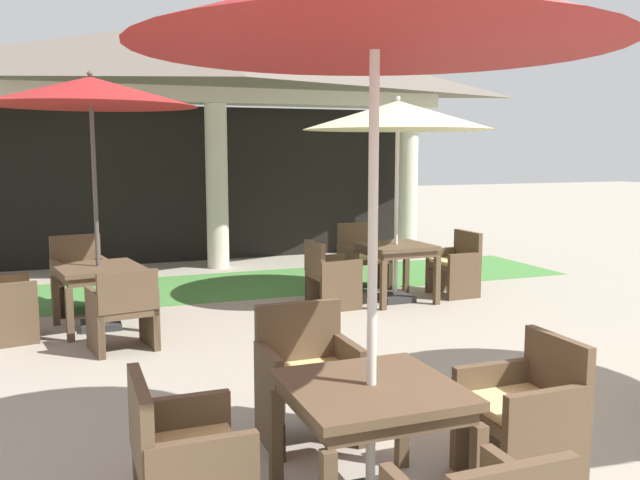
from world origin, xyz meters
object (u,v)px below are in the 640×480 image
object	(u,v)px
patio_umbrella_near_foreground	(398,117)
patio_umbrella_far_back	(375,12)
patio_chair_near_foreground_west	(331,276)
patio_chair_mid_left_south	(123,311)
patio_table_near_foreground	(396,253)
patio_table_far_back	(371,402)
patio_umbrella_mid_left	(91,94)
patio_chair_far_back_west	(185,467)
patio_chair_near_foreground_north	(363,259)
patio_chair_near_foreground_east	(455,266)
patio_chair_far_back_north	(308,378)
patio_table_mid_left	(99,275)
patio_chair_mid_left_north	(80,277)
patio_chair_mid_left_west	(3,302)
terracotta_urn	(344,286)
patio_chair_far_back_east	(524,414)

from	to	relation	value
patio_umbrella_near_foreground	patio_umbrella_far_back	bearing A→B (deg)	-118.46
patio_chair_near_foreground_west	patio_chair_mid_left_south	size ratio (longest dim) A/B	1.02
patio_table_near_foreground	patio_table_far_back	bearing A→B (deg)	-118.46
patio_umbrella_mid_left	patio_chair_far_back_west	world-z (taller)	patio_umbrella_mid_left
patio_umbrella_far_back	patio_chair_near_foreground_west	bearing A→B (deg)	71.00
patio_chair_near_foreground_north	patio_chair_near_foreground_east	world-z (taller)	patio_chair_near_foreground_north
patio_umbrella_mid_left	patio_chair_far_back_north	distance (m)	4.30
patio_umbrella_near_foreground	patio_umbrella_mid_left	xyz separation A→B (m)	(-3.69, -0.07, 0.18)
patio_table_mid_left	patio_chair_far_back_west	world-z (taller)	patio_chair_far_back_west
patio_table_near_foreground	patio_umbrella_near_foreground	xyz separation A→B (m)	(-0.00, -0.00, 1.74)
patio_chair_near_foreground_north	patio_umbrella_mid_left	bearing A→B (deg)	12.90
patio_chair_near_foreground_east	patio_chair_mid_left_north	xyz separation A→B (m)	(-4.79, 0.86, 0.02)
patio_chair_mid_left_north	patio_table_far_back	xyz separation A→B (m)	(1.36, -5.51, 0.20)
patio_chair_mid_left_west	patio_table_far_back	bearing A→B (deg)	15.68
patio_chair_mid_left_south	terracotta_urn	xyz separation A→B (m)	(2.97, 1.47, -0.25)
patio_chair_far_back_east	patio_table_far_back	bearing A→B (deg)	90.00
patio_table_near_foreground	patio_table_far_back	size ratio (longest dim) A/B	0.98
patio_chair_far_back_east	patio_umbrella_far_back	bearing A→B (deg)	90.00
patio_chair_near_foreground_west	patio_table_mid_left	bearing A→B (deg)	-91.89
patio_umbrella_near_foreground	patio_umbrella_far_back	distance (m)	5.26
patio_chair_mid_left_west	patio_chair_far_back_north	distance (m)	3.99
patio_table_mid_left	terracotta_urn	xyz separation A→B (m)	(3.14, 0.51, -0.45)
patio_chair_near_foreground_west	patio_chair_mid_left_south	xyz separation A→B (m)	(-2.58, -0.98, -0.01)
patio_chair_mid_left_west	patio_chair_far_back_east	size ratio (longest dim) A/B	1.04
patio_chair_near_foreground_north	patio_chair_mid_left_north	bearing A→B (deg)	-1.84
patio_umbrella_mid_left	patio_chair_mid_left_south	distance (m)	2.37
patio_chair_near_foreground_east	patio_chair_near_foreground_north	bearing A→B (deg)	44.85
patio_chair_near_foreground_west	patio_chair_near_foreground_north	world-z (taller)	patio_chair_near_foreground_north
patio_table_near_foreground	patio_chair_far_back_west	bearing A→B (deg)	-127.22
patio_chair_near_foreground_east	patio_chair_far_back_north	distance (m)	5.01
patio_umbrella_far_back	terracotta_urn	size ratio (longest dim) A/B	7.96
patio_umbrella_near_foreground	patio_chair_mid_left_south	distance (m)	4.16
patio_chair_far_back_north	terracotta_urn	world-z (taller)	patio_chair_far_back_north
patio_table_near_foreground	patio_umbrella_mid_left	xyz separation A→B (m)	(-3.69, -0.07, 1.92)
patio_umbrella_near_foreground	patio_chair_mid_left_north	xyz separation A→B (m)	(-3.86, 0.89, -1.96)
patio_chair_far_back_east	patio_chair_mid_left_west	bearing A→B (deg)	35.59
terracotta_urn	patio_chair_mid_left_north	bearing A→B (deg)	172.31
patio_table_mid_left	patio_table_far_back	size ratio (longest dim) A/B	1.12
patio_chair_mid_left_south	terracotta_urn	bearing A→B (deg)	15.87
patio_chair_far_back_north	patio_chair_far_back_east	bearing A→B (deg)	134.89
patio_chair_near_foreground_east	patio_table_far_back	size ratio (longest dim) A/B	0.97
patio_table_near_foreground	patio_umbrella_mid_left	world-z (taller)	patio_umbrella_mid_left
patio_table_near_foreground	patio_chair_mid_left_north	bearing A→B (deg)	166.96
patio_table_mid_left	patio_chair_mid_left_west	size ratio (longest dim) A/B	1.11
patio_chair_near_foreground_west	patio_umbrella_mid_left	world-z (taller)	patio_umbrella_mid_left
patio_chair_near_foreground_east	patio_chair_far_back_east	xyz separation A→B (m)	(-2.42, -4.65, 0.00)
patio_chair_near_foreground_east	patio_umbrella_near_foreground	bearing A→B (deg)	90.00
patio_chair_near_foreground_east	patio_table_mid_left	size ratio (longest dim) A/B	0.86
patio_chair_near_foreground_north	patio_umbrella_mid_left	xyz separation A→B (m)	(-3.65, -1.00, 2.14)
patio_chair_near_foreground_east	patio_umbrella_far_back	xyz separation A→B (m)	(-3.43, -4.65, 2.25)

